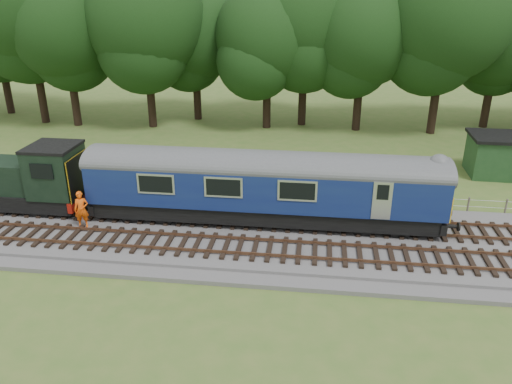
# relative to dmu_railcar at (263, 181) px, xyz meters

# --- Properties ---
(ground) EXTENTS (120.00, 120.00, 0.00)m
(ground) POSITION_rel_dmu_railcar_xyz_m (-2.85, -1.40, -2.61)
(ground) COLOR #446826
(ground) RESTS_ON ground
(ballast) EXTENTS (70.00, 7.00, 0.35)m
(ballast) POSITION_rel_dmu_railcar_xyz_m (-2.85, -1.40, -2.43)
(ballast) COLOR #4C4C4F
(ballast) RESTS_ON ground
(track_north) EXTENTS (67.20, 2.40, 0.21)m
(track_north) POSITION_rel_dmu_railcar_xyz_m (-2.85, -0.00, -2.19)
(track_north) COLOR black
(track_north) RESTS_ON ballast
(track_south) EXTENTS (67.20, 2.40, 0.21)m
(track_south) POSITION_rel_dmu_railcar_xyz_m (-2.85, -3.00, -2.19)
(track_south) COLOR black
(track_south) RESTS_ON ballast
(fence) EXTENTS (64.00, 0.12, 1.00)m
(fence) POSITION_rel_dmu_railcar_xyz_m (-2.85, 3.10, -2.61)
(fence) COLOR #6B6054
(fence) RESTS_ON ground
(tree_line) EXTENTS (70.00, 8.00, 18.00)m
(tree_line) POSITION_rel_dmu_railcar_xyz_m (-2.85, 20.60, -2.61)
(tree_line) COLOR black
(tree_line) RESTS_ON ground
(dmu_railcar) EXTENTS (18.05, 2.86, 3.88)m
(dmu_railcar) POSITION_rel_dmu_railcar_xyz_m (0.00, 0.00, 0.00)
(dmu_railcar) COLOR black
(dmu_railcar) RESTS_ON ground
(shunter_loco) EXTENTS (8.91, 2.60, 3.38)m
(shunter_loco) POSITION_rel_dmu_railcar_xyz_m (-13.93, 0.00, -0.63)
(shunter_loco) COLOR black
(shunter_loco) RESTS_ON ground
(worker) EXTENTS (0.82, 0.66, 1.94)m
(worker) POSITION_rel_dmu_railcar_xyz_m (-9.11, -1.79, -1.28)
(worker) COLOR #FF590D
(worker) RESTS_ON ballast
(shed) EXTENTS (3.44, 3.44, 2.74)m
(shed) POSITION_rel_dmu_railcar_xyz_m (14.37, 9.84, -1.22)
(shed) COLOR #1B3D1D
(shed) RESTS_ON ground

